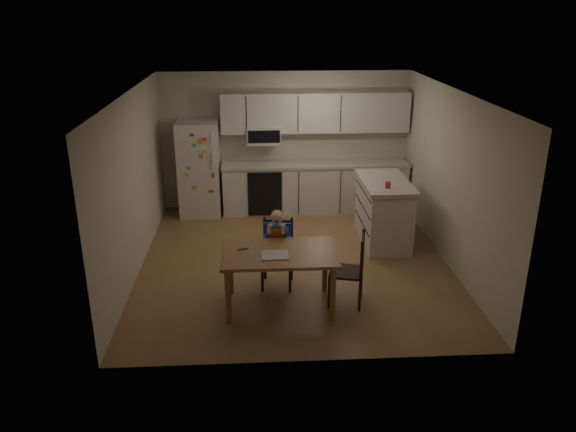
% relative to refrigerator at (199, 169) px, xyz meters
% --- Properties ---
extents(room, '(4.52, 5.01, 2.51)m').
position_rel_refrigerator_xyz_m(room, '(1.55, -1.67, 0.40)').
color(room, olive).
rests_on(room, ground).
extents(refrigerator, '(0.72, 0.70, 1.70)m').
position_rel_refrigerator_xyz_m(refrigerator, '(0.00, 0.00, 0.00)').
color(refrigerator, silver).
rests_on(refrigerator, ground).
extents(kitchen_run, '(3.37, 0.62, 2.15)m').
position_rel_refrigerator_xyz_m(kitchen_run, '(2.05, 0.09, 0.03)').
color(kitchen_run, silver).
rests_on(kitchen_run, ground).
extents(kitchen_island, '(0.73, 1.39, 1.03)m').
position_rel_refrigerator_xyz_m(kitchen_island, '(3.01, -1.48, -0.33)').
color(kitchen_island, silver).
rests_on(kitchen_island, ground).
extents(red_cup, '(0.08, 0.08, 0.10)m').
position_rel_refrigerator_xyz_m(red_cup, '(2.96, -1.85, 0.23)').
color(red_cup, red).
rests_on(red_cup, kitchen_island).
extents(dining_table, '(1.41, 0.90, 0.75)m').
position_rel_refrigerator_xyz_m(dining_table, '(1.26, -3.46, -0.20)').
color(dining_table, brown).
rests_on(dining_table, ground).
extents(napkin, '(0.32, 0.28, 0.01)m').
position_rel_refrigerator_xyz_m(napkin, '(1.21, -3.56, -0.09)').
color(napkin, '#A8A7AC').
rests_on(napkin, dining_table).
extents(toddler_spoon, '(0.12, 0.06, 0.02)m').
position_rel_refrigerator_xyz_m(toddler_spoon, '(0.81, -3.36, -0.09)').
color(toddler_spoon, blue).
rests_on(toddler_spoon, dining_table).
extents(chair_booster, '(0.45, 0.45, 1.08)m').
position_rel_refrigerator_xyz_m(chair_booster, '(1.27, -2.85, -0.20)').
color(chair_booster, black).
rests_on(chair_booster, ground).
extents(chair_side, '(0.50, 0.50, 0.95)m').
position_rel_refrigerator_xyz_m(chair_side, '(2.21, -3.43, -0.31)').
color(chair_side, black).
rests_on(chair_side, ground).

